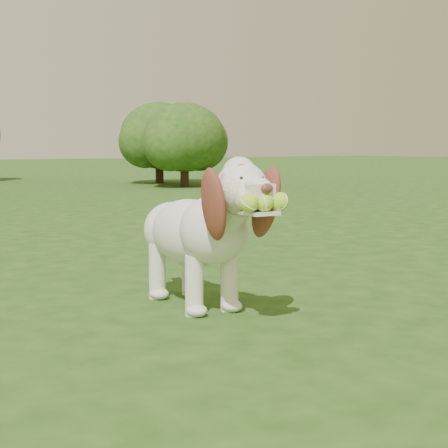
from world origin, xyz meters
TOP-DOWN VIEW (x-y plane):
  - ground at (0.00, 0.00)m, footprint 80.00×80.00m
  - dog at (-0.30, -0.42)m, footprint 0.43×1.21m
  - shrub_d at (4.84, 8.79)m, footprint 1.65×1.65m
  - shrub_f at (5.08, 10.36)m, footprint 1.75×1.75m

SIDE VIEW (x-z plane):
  - ground at x=0.00m, z-range 0.00..0.00m
  - dog at x=-0.30m, z-range 0.03..0.81m
  - shrub_d at x=4.84m, z-range 0.15..1.86m
  - shrub_f at x=5.08m, z-range 0.16..1.97m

